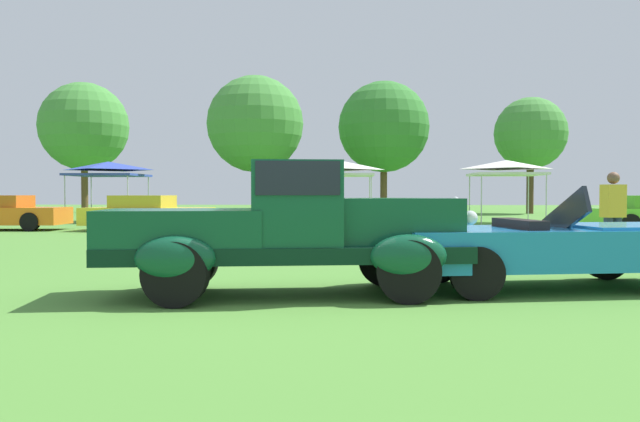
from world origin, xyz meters
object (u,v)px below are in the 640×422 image
object	(u,v)px
canopy_tent_center_field	(343,168)
feature_pickup_truck	(288,227)
neighbor_convertible	(556,246)
canopy_tent_left_field	(108,168)
show_car_yellow	(146,213)
spectator_between_cars	(613,214)
canopy_tent_right_field	(506,167)
show_car_orange	(4,213)

from	to	relation	value
canopy_tent_center_field	feature_pickup_truck	bearing A→B (deg)	-91.21
neighbor_convertible	canopy_tent_left_field	world-z (taller)	canopy_tent_left_field
feature_pickup_truck	show_car_yellow	bearing A→B (deg)	115.18
spectator_between_cars	canopy_tent_right_field	xyz separation A→B (m)	(1.85, 15.67, 1.51)
feature_pickup_truck	canopy_tent_center_field	xyz separation A→B (m)	(0.42, 20.10, 1.55)
canopy_tent_left_field	canopy_tent_center_field	world-z (taller)	same
spectator_between_cars	canopy_tent_center_field	bearing A→B (deg)	107.50
neighbor_convertible	canopy_tent_center_field	bearing A→B (deg)	99.31
canopy_tent_left_field	spectator_between_cars	bearing A→B (deg)	-45.63
feature_pickup_truck	show_car_yellow	xyz separation A→B (m)	(-6.24, 13.27, -0.27)
neighbor_convertible	show_car_orange	world-z (taller)	neighbor_convertible
show_car_yellow	canopy_tent_left_field	xyz separation A→B (m)	(-3.89, 6.55, 1.82)
feature_pickup_truck	canopy_tent_left_field	distance (m)	22.31
show_car_orange	spectator_between_cars	size ratio (longest dim) A/B	2.49
canopy_tent_center_field	spectator_between_cars	bearing A→B (deg)	-72.50
feature_pickup_truck	canopy_tent_center_field	bearing A→B (deg)	88.79
canopy_tent_left_field	canopy_tent_right_field	bearing A→B (deg)	-1.23
show_car_yellow	canopy_tent_right_field	size ratio (longest dim) A/B	1.53
spectator_between_cars	canopy_tent_left_field	size ratio (longest dim) A/B	0.55
feature_pickup_truck	show_car_orange	bearing A→B (deg)	130.14
show_car_yellow	canopy_tent_right_field	distance (m)	15.10
neighbor_convertible	canopy_tent_right_field	bearing A→B (deg)	78.42
neighbor_convertible	canopy_tent_right_field	distance (m)	19.15
neighbor_convertible	show_car_yellow	xyz separation A→B (m)	(-9.83, 12.50, 0.02)
spectator_between_cars	canopy_tent_center_field	xyz separation A→B (m)	(-5.15, 16.33, 1.51)
canopy_tent_right_field	show_car_yellow	bearing A→B (deg)	-155.67
show_car_yellow	spectator_between_cars	xyz separation A→B (m)	(11.81, -9.49, 0.31)
feature_pickup_truck	spectator_between_cars	size ratio (longest dim) A/B	2.81
neighbor_convertible	canopy_tent_left_field	distance (m)	23.55
spectator_between_cars	canopy_tent_center_field	size ratio (longest dim) A/B	0.62
neighbor_convertible	spectator_between_cars	bearing A→B (deg)	56.64
neighbor_convertible	canopy_tent_left_field	size ratio (longest dim) A/B	1.48
spectator_between_cars	canopy_tent_right_field	size ratio (longest dim) A/B	0.58
neighbor_convertible	spectator_between_cars	size ratio (longest dim) A/B	2.68
neighbor_convertible	canopy_tent_center_field	size ratio (longest dim) A/B	1.67
neighbor_convertible	show_car_orange	xyz separation A→B (m)	(-15.01, 12.77, 0.02)
show_car_yellow	spectator_between_cars	world-z (taller)	spectator_between_cars
show_car_orange	canopy_tent_right_field	bearing A→B (deg)	17.41
show_car_orange	show_car_yellow	size ratio (longest dim) A/B	0.95
canopy_tent_right_field	canopy_tent_left_field	bearing A→B (deg)	178.77
spectator_between_cars	canopy_tent_left_field	world-z (taller)	canopy_tent_left_field
feature_pickup_truck	neighbor_convertible	world-z (taller)	feature_pickup_truck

